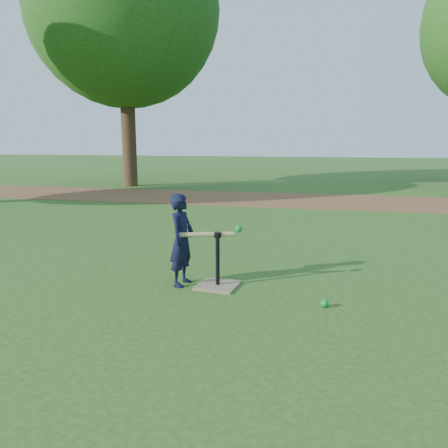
# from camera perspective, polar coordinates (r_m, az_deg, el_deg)

# --- Properties ---
(ground) EXTENTS (80.00, 80.00, 0.00)m
(ground) POSITION_cam_1_polar(r_m,az_deg,el_deg) (4.74, 1.88, -8.79)
(ground) COLOR #285116
(ground) RESTS_ON ground
(dirt_strip) EXTENTS (24.00, 3.00, 0.01)m
(dirt_strip) POSITION_cam_1_polar(r_m,az_deg,el_deg) (12.02, 9.15, 3.11)
(dirt_strip) COLOR brown
(dirt_strip) RESTS_ON ground
(child) EXTENTS (0.28, 0.40, 1.03)m
(child) POSITION_cam_1_polar(r_m,az_deg,el_deg) (4.85, -5.53, -2.08)
(child) COLOR black
(child) RESTS_ON ground
(wiffle_ball_ground) EXTENTS (0.08, 0.08, 0.08)m
(wiffle_ball_ground) POSITION_cam_1_polar(r_m,az_deg,el_deg) (4.41, 13.00, -10.06)
(wiffle_ball_ground) COLOR #0D922B
(wiffle_ball_ground) RESTS_ON ground
(batting_tee) EXTENTS (0.47, 0.47, 0.61)m
(batting_tee) POSITION_cam_1_polar(r_m,az_deg,el_deg) (4.87, -0.83, -6.90)
(batting_tee) COLOR #897857
(batting_tee) RESTS_ON ground
(swing_action) EXTENTS (0.71, 0.25, 0.13)m
(swing_action) POSITION_cam_1_polar(r_m,az_deg,el_deg) (4.76, -1.80, -1.20)
(swing_action) COLOR tan
(swing_action) RESTS_ON ground
(tree_left) EXTENTS (6.40, 6.40, 9.08)m
(tree_left) POSITION_cam_1_polar(r_m,az_deg,el_deg) (16.51, -12.96, 25.59)
(tree_left) COLOR #382316
(tree_left) RESTS_ON ground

